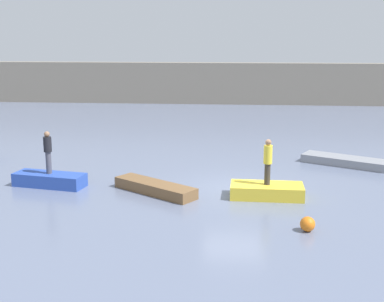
# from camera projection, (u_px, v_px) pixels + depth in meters

# --- Properties ---
(ground_plane) EXTENTS (120.00, 120.00, 0.00)m
(ground_plane) POSITION_uv_depth(u_px,v_px,m) (235.00, 189.00, 20.56)
(ground_plane) COLOR slate
(embankment_wall) EXTENTS (80.00, 1.20, 3.56)m
(embankment_wall) POSITION_uv_depth(u_px,v_px,m) (237.00, 83.00, 45.24)
(embankment_wall) COLOR gray
(embankment_wall) RESTS_ON ground_plane
(rowboat_blue) EXTENTS (3.02, 1.50, 0.53)m
(rowboat_blue) POSITION_uv_depth(u_px,v_px,m) (50.00, 180.00, 20.94)
(rowboat_blue) COLOR #2B4CAD
(rowboat_blue) RESTS_ON ground_plane
(rowboat_brown) EXTENTS (3.47, 2.78, 0.42)m
(rowboat_brown) POSITION_uv_depth(u_px,v_px,m) (155.00, 188.00, 20.05)
(rowboat_brown) COLOR brown
(rowboat_brown) RESTS_ON ground_plane
(rowboat_yellow) EXTENTS (2.74, 1.31, 0.50)m
(rowboat_yellow) POSITION_uv_depth(u_px,v_px,m) (267.00, 191.00, 19.51)
(rowboat_yellow) COLOR gold
(rowboat_yellow) RESTS_ON ground_plane
(rowboat_grey) EXTENTS (4.01, 2.86, 0.38)m
(rowboat_grey) POSITION_uv_depth(u_px,v_px,m) (345.00, 161.00, 24.34)
(rowboat_grey) COLOR gray
(rowboat_grey) RESTS_ON ground_plane
(person_dark_shirt) EXTENTS (0.32, 0.32, 1.72)m
(person_dark_shirt) POSITION_uv_depth(u_px,v_px,m) (48.00, 150.00, 20.67)
(person_dark_shirt) COLOR #4C4C56
(person_dark_shirt) RESTS_ON rowboat_blue
(person_yellow_shirt) EXTENTS (0.32, 0.32, 1.72)m
(person_yellow_shirt) POSITION_uv_depth(u_px,v_px,m) (268.00, 160.00, 19.24)
(person_yellow_shirt) COLOR #38332D
(person_yellow_shirt) RESTS_ON rowboat_yellow
(mooring_buoy) EXTENTS (0.47, 0.47, 0.47)m
(mooring_buoy) POSITION_uv_depth(u_px,v_px,m) (308.00, 224.00, 16.15)
(mooring_buoy) COLOR orange
(mooring_buoy) RESTS_ON ground_plane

